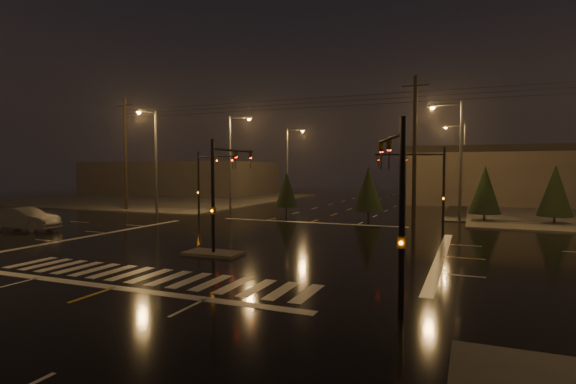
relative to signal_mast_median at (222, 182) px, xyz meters
The scene contains 23 objects.
ground 4.85m from the signal_mast_median, 90.00° to the left, with size 140.00×140.00×0.00m, color black.
sidewalk_nw 44.80m from the signal_mast_median, 132.21° to the left, with size 36.00×36.00×0.12m, color #4A4842.
median_island 3.79m from the signal_mast_median, 90.00° to the right, with size 3.00×1.60×0.15m, color #4A4842.
crosswalk 7.01m from the signal_mast_median, 90.00° to the right, with size 15.00×2.60×0.01m, color beige.
stop_bar_near 8.77m from the signal_mast_median, 90.00° to the right, with size 16.00×0.50×0.01m, color beige.
stop_bar_far 14.56m from the signal_mast_median, 90.00° to the left, with size 16.00×0.50×0.01m, color beige.
commercial_block 57.07m from the signal_mast_median, 127.83° to the left, with size 30.00×18.00×5.60m, color #413C39.
signal_mast_median is the anchor object (origin of this frame).
signal_mast_ne 16.27m from the signal_mast_median, 54.28° to the left, with size 4.84×1.86×6.00m.
signal_mast_nw 16.27m from the signal_mast_median, 125.72° to the left, with size 4.84×1.86×6.00m.
signal_mast_se 12.22m from the signal_mast_median, 33.15° to the right, with size 1.55×3.87×6.00m.
streetlight_1 23.94m from the signal_mast_median, 117.96° to the left, with size 2.77×0.32×10.00m.
streetlight_2 38.78m from the signal_mast_median, 106.79° to the left, with size 2.77×0.32×10.00m.
streetlight_3 22.20m from the signal_mast_median, 59.61° to the left, with size 2.77×0.32×10.00m.
streetlight_4 40.69m from the signal_mast_median, 74.03° to the left, with size 2.77×0.32×10.00m.
streetlight_5 21.53m from the signal_mast_median, 138.30° to the left, with size 0.32×2.77×10.00m.
utility_pole_0 27.95m from the signal_mast_median, 142.19° to the left, with size 2.20×0.32×12.00m.
utility_pole_1 19.00m from the signal_mast_median, 64.89° to the left, with size 2.20×0.32×12.00m.
conifer_0 24.18m from the signal_mast_median, 56.27° to the left, with size 2.57×2.57×4.71m.
conifer_1 27.19m from the signal_mast_median, 47.07° to the left, with size 2.62×2.62×4.79m.
conifer_3 20.37m from the signal_mast_median, 102.71° to the left, with size 2.23×2.23×4.18m.
conifer_4 19.07m from the signal_mast_median, 78.20° to the left, with size 2.55×2.55×4.69m.
car_crossing 17.89m from the signal_mast_median, behind, with size 1.76×5.06×1.67m, color #595B61.
Camera 1 is at (12.38, -23.94, 4.48)m, focal length 28.00 mm.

